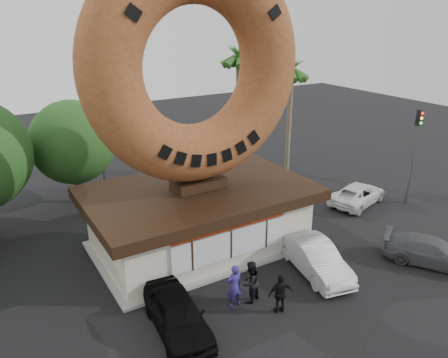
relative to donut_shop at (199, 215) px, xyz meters
The scene contains 15 objects.
ground 6.24m from the donut_shop, 90.00° to the right, with size 90.00×90.00×0.00m, color black.
donut_shop is the anchor object (origin of this frame).
giant_donut 7.44m from the donut_shop, 90.00° to the left, with size 10.81×10.81×2.75m, color #9A522C.
tree_mid 10.12m from the donut_shop, 113.92° to the left, with size 5.20×5.20×6.63m.
palm_near 12.83m from the donut_shop, 46.90° to the left, with size 2.60×2.60×9.75m.
palm_far 14.00m from the donut_shop, 30.64° to the left, with size 2.60×2.60×8.75m.
street_lamp 10.54m from the donut_shop, 100.50° to the left, with size 2.11×0.20×8.00m.
traffic_signal 14.30m from the donut_shop, ahead, with size 0.30×0.38×6.07m.
person_left 5.38m from the donut_shop, 102.53° to the right, with size 0.71×0.47×1.95m, color navy.
person_center 5.34m from the donut_shop, 94.41° to the right, with size 0.92×0.72×1.90m, color black.
person_right 6.55m from the donut_shop, 87.86° to the right, with size 1.04×0.43×1.77m, color black.
car_black 6.67m from the donut_shop, 125.57° to the right, with size 1.79×4.46×1.52m, color black.
car_silver 6.17m from the donut_shop, 55.24° to the right, with size 1.61×4.63×1.53m, color silver.
car_grey 11.56m from the donut_shop, 39.80° to the right, with size 1.84×4.53×1.31m, color #545659.
car_white 11.27m from the donut_shop, ahead, with size 2.09×4.53×1.26m, color silver.
Camera 1 is at (-9.37, -12.01, 11.55)m, focal length 35.00 mm.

